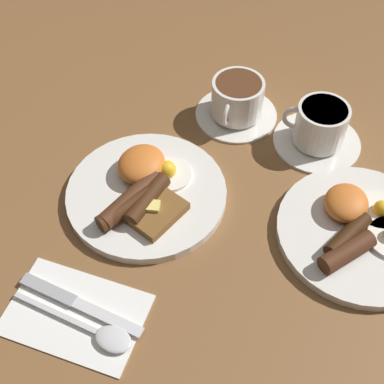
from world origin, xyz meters
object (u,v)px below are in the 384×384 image
(teacup_far, at_px, (319,128))
(breakfast_plate_near, at_px, (145,191))
(teacup_near, at_px, (237,102))
(knife, at_px, (74,302))
(breakfast_plate_far, at_px, (360,229))
(spoon, at_px, (101,334))

(teacup_far, bearing_deg, breakfast_plate_near, -44.51)
(teacup_near, height_order, knife, teacup_near)
(breakfast_plate_far, bearing_deg, teacup_near, -123.93)
(breakfast_plate_far, distance_m, teacup_far, 0.19)
(breakfast_plate_near, relative_size, teacup_near, 1.72)
(breakfast_plate_far, xyz_separation_m, knife, (0.26, -0.33, -0.01))
(teacup_far, bearing_deg, knife, -27.87)
(breakfast_plate_far, bearing_deg, knife, -51.50)
(breakfast_plate_far, height_order, knife, breakfast_plate_far)
(breakfast_plate_near, distance_m, knife, 0.20)
(breakfast_plate_far, bearing_deg, teacup_far, -146.81)
(breakfast_plate_near, height_order, breakfast_plate_far, breakfast_plate_near)
(knife, bearing_deg, spoon, -22.01)
(breakfast_plate_near, bearing_deg, teacup_far, 135.49)
(teacup_far, relative_size, knife, 0.79)
(spoon, bearing_deg, breakfast_plate_near, 104.15)
(breakfast_plate_far, relative_size, knife, 1.32)
(teacup_near, bearing_deg, teacup_far, 86.28)
(breakfast_plate_near, relative_size, knife, 1.33)
(teacup_near, xyz_separation_m, spoon, (0.46, -0.02, -0.02))
(breakfast_plate_far, xyz_separation_m, spoon, (0.29, -0.27, -0.00))
(spoon, bearing_deg, teacup_near, 89.95)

